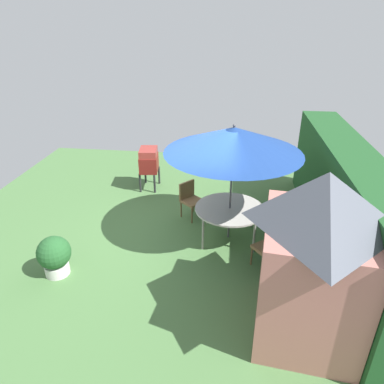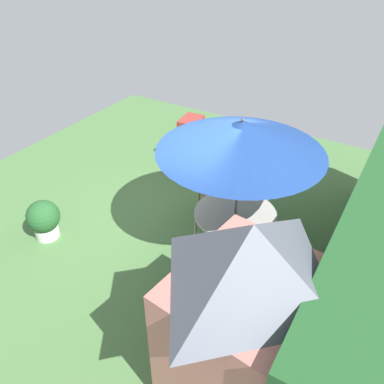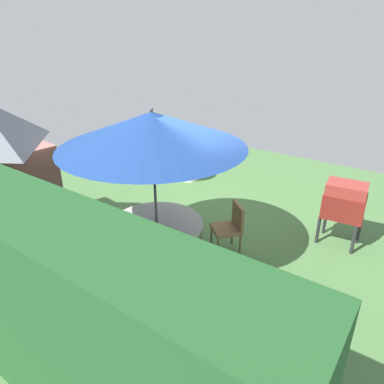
{
  "view_description": "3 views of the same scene",
  "coord_description": "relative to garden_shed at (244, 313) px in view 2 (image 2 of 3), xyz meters",
  "views": [
    {
      "loc": [
        6.61,
        1.17,
        4.44
      ],
      "look_at": [
        -0.35,
        0.31,
        0.97
      ],
      "focal_mm": 32.59,
      "sensor_mm": 36.0,
      "label": 1
    },
    {
      "loc": [
        5.21,
        3.43,
        5.13
      ],
      "look_at": [
        0.33,
        0.51,
        1.24
      ],
      "focal_mm": 36.71,
      "sensor_mm": 36.0,
      "label": 2
    },
    {
      "loc": [
        -3.52,
        5.0,
        3.65
      ],
      "look_at": [
        -0.33,
        0.49,
        1.11
      ],
      "focal_mm": 33.42,
      "sensor_mm": 36.0,
      "label": 3
    }
  ],
  "objects": [
    {
      "name": "ground_plane",
      "position": [
        -2.34,
        -2.42,
        -1.38
      ],
      "size": [
        11.0,
        11.0,
        0.0
      ],
      "primitive_type": "plane",
      "color": "#47703D"
    },
    {
      "name": "hedge_backdrop",
      "position": [
        -2.34,
        1.08,
        -0.3
      ],
      "size": [
        6.78,
        0.9,
        2.17
      ],
      "color": "#1E4C23",
      "rests_on": "ground"
    },
    {
      "name": "garden_shed",
      "position": [
        0.0,
        0.0,
        0.0
      ],
      "size": [
        2.03,
        1.74,
        2.7
      ],
      "color": "#B26B60",
      "rests_on": "ground"
    },
    {
      "name": "patio_table",
      "position": [
        -2.44,
        -1.25,
        -0.67
      ],
      "size": [
        1.52,
        1.52,
        0.75
      ],
      "color": "#B2ADA3",
      "rests_on": "ground"
    },
    {
      "name": "patio_umbrella",
      "position": [
        -2.44,
        -1.25,
        0.92
      ],
      "size": [
        2.82,
        2.82,
        2.62
      ],
      "color": "#4C4C51",
      "rests_on": "ground"
    },
    {
      "name": "bbq_grill",
      "position": [
        -4.78,
        -3.61,
        -0.53
      ],
      "size": [
        0.76,
        0.59,
        1.2
      ],
      "color": "maroon",
      "rests_on": "ground"
    },
    {
      "name": "chair_near_shed",
      "position": [
        -1.38,
        -0.43,
        -0.86
      ],
      "size": [
        0.65,
        0.65,
        0.9
      ],
      "color": "olive",
      "rests_on": "ground"
    },
    {
      "name": "chair_far_side",
      "position": [
        -3.28,
        -2.23,
        -0.86
      ],
      "size": [
        0.65,
        0.65,
        0.9
      ],
      "color": "olive",
      "rests_on": "ground"
    },
    {
      "name": "potted_plant_by_shed",
      "position": [
        -0.76,
        -4.51,
        -0.95
      ],
      "size": [
        0.64,
        0.64,
        0.81
      ],
      "color": "silver",
      "rests_on": "ground"
    }
  ]
}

